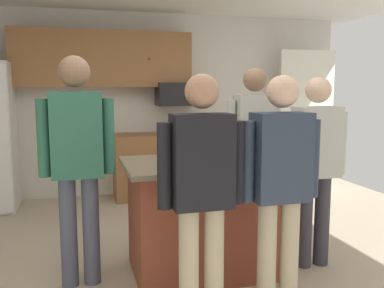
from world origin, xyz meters
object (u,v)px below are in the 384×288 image
(kitchen_island, at_px, (202,216))
(person_guest_right, at_px, (254,142))
(microwave_over_range, at_px, (177,94))
(glass_dark_ale, at_px, (165,152))
(person_elder_center, at_px, (316,160))
(person_guest_by_door, at_px, (280,179))
(person_guest_left, at_px, (77,155))
(tumbler_amber, at_px, (202,146))
(glass_short_whisky, at_px, (182,160))
(serving_tray, at_px, (225,159))
(person_host_foreground, at_px, (202,185))
(mug_blue_stoneware, at_px, (175,159))

(kitchen_island, xyz_separation_m, person_guest_right, (0.70, 0.56, 0.53))
(microwave_over_range, bearing_deg, glass_dark_ale, -105.45)
(kitchen_island, height_order, person_elder_center, person_elder_center)
(person_guest_by_door, xyz_separation_m, glass_dark_ale, (-0.61, 0.81, 0.09))
(person_guest_left, bearing_deg, person_elder_center, -3.52)
(person_guest_right, xyz_separation_m, tumbler_amber, (-0.62, -0.29, 0.02))
(person_guest_right, height_order, glass_dark_ale, person_guest_right)
(person_guest_left, xyz_separation_m, glass_dark_ale, (0.69, 0.04, -0.01))
(person_elder_center, relative_size, glass_short_whisky, 11.15)
(person_guest_by_door, xyz_separation_m, person_guest_right, (0.38, 1.31, 0.07))
(person_guest_by_door, bearing_deg, serving_tray, -12.22)
(person_guest_by_door, height_order, tumbler_amber, person_guest_by_door)
(kitchen_island, height_order, tumbler_amber, tumbler_amber)
(person_guest_left, xyz_separation_m, serving_tray, (1.17, -0.06, -0.07))
(person_host_foreground, distance_m, person_guest_left, 1.10)
(person_elder_center, xyz_separation_m, mug_blue_stoneware, (-1.21, 0.06, 0.05))
(person_elder_center, height_order, tumbler_amber, person_elder_center)
(kitchen_island, bearing_deg, person_guest_by_door, -66.69)
(person_guest_left, relative_size, tumbler_amber, 10.65)
(person_host_foreground, bearing_deg, person_elder_center, -45.49)
(person_guest_by_door, bearing_deg, person_guest_right, -39.46)
(person_elder_center, xyz_separation_m, serving_tray, (-0.78, 0.10, 0.03))
(person_guest_by_door, relative_size, mug_blue_stoneware, 12.38)
(person_guest_right, xyz_separation_m, mug_blue_stoneware, (-0.94, -0.64, -0.02))
(microwave_over_range, relative_size, glass_dark_ale, 3.44)
(person_elder_center, height_order, serving_tray, person_elder_center)
(glass_short_whisky, relative_size, glass_dark_ale, 0.90)
(person_elder_center, bearing_deg, person_host_foreground, 36.03)
(mug_blue_stoneware, bearing_deg, tumbler_amber, 47.11)
(person_host_foreground, xyz_separation_m, glass_dark_ale, (-0.06, 0.83, 0.09))
(person_elder_center, bearing_deg, microwave_over_range, -69.99)
(microwave_over_range, xyz_separation_m, person_guest_left, (-1.39, -2.56, -0.41))
(person_guest_left, relative_size, glass_dark_ale, 10.96)
(person_guest_left, xyz_separation_m, person_guest_right, (1.69, 0.54, -0.03))
(kitchen_island, distance_m, person_host_foreground, 0.93)
(mug_blue_stoneware, distance_m, glass_dark_ale, 0.15)
(mug_blue_stoneware, bearing_deg, person_host_foreground, -89.42)
(person_host_foreground, height_order, mug_blue_stoneware, person_host_foreground)
(serving_tray, bearing_deg, person_elder_center, -7.14)
(microwave_over_range, distance_m, mug_blue_stoneware, 2.78)
(kitchen_island, bearing_deg, person_guest_right, 38.40)
(person_guest_by_door, height_order, person_elder_center, person_elder_center)
(person_guest_by_door, distance_m, person_guest_right, 1.37)
(person_guest_right, xyz_separation_m, glass_short_whisky, (-0.94, -0.85, 0.01))
(person_host_foreground, height_order, glass_dark_ale, person_host_foreground)
(person_guest_right, bearing_deg, glass_short_whisky, 3.60)
(person_guest_right, distance_m, glass_dark_ale, 1.11)
(microwave_over_range, distance_m, serving_tray, 2.68)
(glass_dark_ale, bearing_deg, kitchen_island, -11.71)
(mug_blue_stoneware, xyz_separation_m, glass_dark_ale, (-0.05, 0.14, 0.04))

